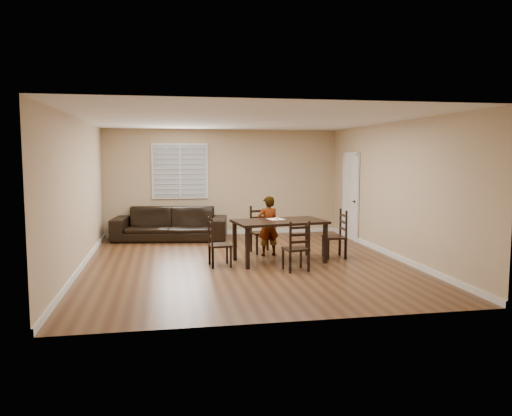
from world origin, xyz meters
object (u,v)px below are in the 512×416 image
Objects in this scene: dining_table at (279,225)px; chair_near at (260,231)px; chair_left at (214,244)px; donut at (277,218)px; sofa at (170,224)px; child at (268,226)px; chair_right at (340,236)px; chair_far at (298,249)px.

dining_table is 1.88× the size of chair_near.
chair_left reaches higher than donut.
child is at bearing -41.06° from sofa.
chair_right is at bearing -86.32° from chair_left.
chair_near is 10.16× the size of donut.
chair_left reaches higher than dining_table.
dining_table is 0.94m from chair_far.
chair_near is at bearing -119.41° from chair_right.
child reaches higher than chair_right.
chair_near is at bearing -87.95° from child.
dining_table is 2.04× the size of chair_far.
chair_far is 9.35× the size of donut.
chair_far is 1.57m from chair_left.
chair_far reaches higher than donut.
child reaches higher than sofa.
donut is (1.27, 0.38, 0.41)m from chair_left.
chair_far reaches higher than dining_table.
dining_table is at bearing -90.31° from chair_far.
chair_near reaches higher than chair_far.
dining_table is 1.32m from chair_right.
dining_table is 1.50× the size of child.
chair_near reaches higher than donut.
chair_far is 0.74× the size of child.
chair_far is at bearing -89.96° from dining_table.
child is (-0.09, 0.61, -0.10)m from dining_table.
dining_table reaches higher than sofa.
chair_left is at bearing -79.65° from chair_right.
chair_right is (1.15, 1.05, 0.03)m from chair_far.
donut is 3.42m from sofa.
chair_left is (-1.11, -1.25, -0.03)m from chair_near.
chair_left is 0.75× the size of child.
chair_near is at bearing 90.18° from dining_table.
chair_far reaches higher than sofa.
chair_far is at bearing -120.54° from chair_left.
donut is at bearing 94.49° from child.
child reaches higher than chair_left.
chair_left is at bearing -67.46° from sofa.
dining_table is 19.07× the size of donut.
child is at bearing -91.21° from chair_near.
chair_left is 0.34× the size of sofa.
chair_near is at bearing -45.74° from chair_left.
chair_left is 1.39m from donut.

